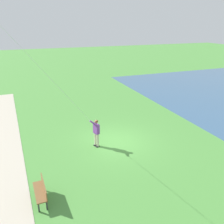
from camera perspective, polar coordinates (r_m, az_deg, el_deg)
name	(u,v)px	position (r m, az deg, el deg)	size (l,w,h in m)	color
ground_plane	(116,141)	(15.76, 0.82, -6.89)	(120.00, 120.00, 0.00)	#4C8E3D
walkway_path	(1,183)	(13.23, -24.58, -14.78)	(2.40, 32.00, 0.02)	#B7AD99
person_kite_flyer	(96,131)	(14.77, -3.74, -4.37)	(0.63, 0.49, 1.83)	#232328
park_bench_near_walkway	(41,190)	(11.27, -16.15, -17.11)	(0.49, 1.52, 0.88)	brown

